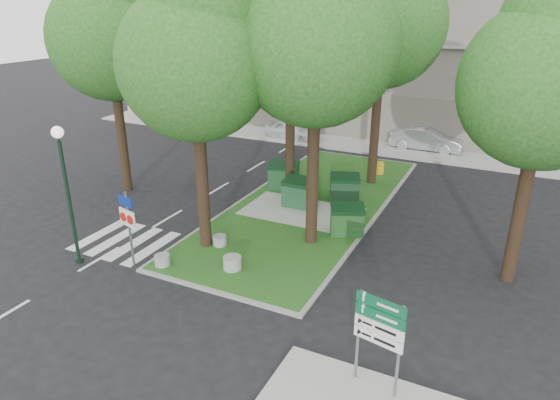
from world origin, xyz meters
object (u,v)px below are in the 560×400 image
Objects in this scene: tree_street_left at (111,27)px; bollard_mid at (220,240)px; bollard_right at (232,263)px; tree_median_near_right at (320,27)px; car_silver at (427,139)px; tree_median_near_left at (197,49)px; tree_median_mid at (293,44)px; dumpster_a at (284,176)px; directional_sign at (379,329)px; bollard_left at (162,260)px; tree_median_far at (386,11)px; litter_bin at (380,168)px; traffic_sign_pole at (128,219)px; car_white at (292,130)px; tree_street_right at (552,69)px; dumpster_b at (299,193)px; street_lamp at (66,180)px; dumpster_c at (345,188)px; dumpster_d at (347,220)px.

bollard_mid is at bearing -24.46° from tree_street_left.
bollard_mid is at bearing 135.80° from bollard_right.
tree_median_near_right is 21.92× the size of bollard_mid.
tree_median_near_left is at bearing 164.84° from car_silver.
tree_street_left reaches higher than tree_median_mid.
dumpster_a is 0.67× the size of directional_sign.
tree_street_left is 11.22m from bollard_left.
tree_median_far reaches higher than tree_street_left.
directional_sign is (4.14, -15.47, 1.34)m from litter_bin.
tree_median_near_right is 9.14m from traffic_sign_pole.
tree_street_right is at bearing -126.59° from car_white.
litter_bin is at bearing 91.58° from tree_median_far.
tree_median_near_right is at bearing -91.53° from tree_median_far.
street_lamp is at bearing -122.81° from dumpster_b.
car_silver is (8.58, 1.31, 0.09)m from car_white.
tree_median_far reaches higher than tree_median_near_left.
tree_median_far is at bearing 64.23° from dumpster_b.
car_silver is at bearing 73.96° from dumpster_b.
dumpster_a is at bearing 132.36° from dumpster_b.
tree_street_right is 11.18m from dumpster_b.
street_lamp is at bearing -144.41° from tree_median_near_right.
tree_street_right is 4.03× the size of directional_sign.
tree_street_right reaches higher than dumpster_a.
tree_street_right is at bearing 22.93° from bollard_right.
tree_street_left is at bearing 171.87° from tree_median_near_right.
tree_median_near_right is 4.58× the size of directional_sign.
tree_street_left is 17.85m from directional_sign.
car_white is (-3.09, 17.69, 0.32)m from bollard_left.
street_lamp is at bearing -141.22° from bollard_mid.
dumpster_c is (10.16, 3.04, -6.93)m from tree_street_left.
dumpster_d is at bearing 46.64° from bollard_left.
dumpster_c is 11.96m from street_lamp.
tree_median_mid is at bearing 89.15° from bollard_mid.
dumpster_b is 0.89× the size of dumpster_c.
tree_median_near_right reaches higher than tree_street_left.
tree_median_near_left is 4.21× the size of directional_sign.
tree_median_near_left reaches higher than litter_bin.
tree_median_mid is 3.56× the size of traffic_sign_pole.
tree_median_far reaches higher than dumpster_d.
traffic_sign_pole reaches higher than litter_bin.
tree_median_near_left reaches higher than car_silver.
street_lamp is at bearing -120.03° from tree_median_far.
traffic_sign_pole is at bearing -140.44° from dumpster_c.
tree_median_far is at bearing 70.62° from bollard_mid.
street_lamp is at bearing -146.16° from traffic_sign_pole.
dumpster_a is 0.59× the size of traffic_sign_pole.
tree_median_mid is at bearing 116.18° from dumpster_d.
tree_median_near_right is at bearing 44.85° from bollard_left.
litter_bin is at bearing 71.90° from bollard_left.
litter_bin is at bearing 88.97° from tree_median_near_right.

